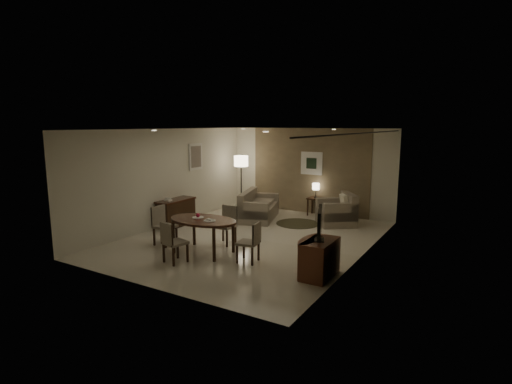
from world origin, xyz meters
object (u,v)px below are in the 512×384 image
Objects in this scene: chair_right at (248,242)px; sofa at (259,205)px; dining_table at (203,236)px; chair_left at (165,226)px; armchair at (336,209)px; floor_lamp at (241,183)px; console_desk at (176,213)px; side_table at (315,206)px; tv_cabinet at (320,259)px; chair_far at (225,226)px; chair_near at (175,242)px.

sofa is (-1.73, 3.41, -0.00)m from chair_right.
chair_left is (-1.14, 0.00, 0.08)m from dining_table.
chair_left reaches higher than armchair.
floor_lamp is (-1.71, 4.19, 0.52)m from dining_table.
side_table is at bearing 48.70° from console_desk.
chair_right is at bearing -55.55° from floor_lamp.
dining_table is 4.25m from armchair.
chair_left is at bearing 179.88° from tv_cabinet.
chair_far is at bearing -18.30° from console_desk.
armchair is at bearing -34.40° from chair_left.
tv_cabinet is at bearing -0.12° from dining_table.
floor_lamp reaches higher than chair_far.
armchair is (1.77, 4.70, 0.01)m from chair_near.
console_desk is 4.30m from side_table.
chair_left is (1.00, -1.49, 0.08)m from console_desk.
chair_near is 5.26m from floor_lamp.
side_table is 0.31× the size of floor_lamp.
armchair is at bearing -97.76° from chair_near.
console_desk is 1.80m from chair_left.
chair_right is 0.47× the size of sofa.
chair_left is (-3.89, 0.01, 0.11)m from tv_cabinet.
chair_left is (-1.18, -0.77, 0.01)m from chair_far.
chair_left reaches higher than side_table.
chair_near is 0.48× the size of floor_lamp.
armchair reaches higher than dining_table.
chair_far reaches higher than armchair.
chair_left is 0.91× the size of armchair.
chair_near is at bearing 168.45° from sofa.
chair_left is 4.25m from floor_lamp.
console_desk is 0.67× the size of sofa.
chair_near is at bearing -57.05° from armchair.
side_table is 2.54m from floor_lamp.
floor_lamp is at bearing 136.74° from tv_cabinet.
sofa is at bearing 50.32° from console_desk.
armchair reaches higher than side_table.
chair_near is 1.55× the size of side_table.
chair_far is 1.07× the size of chair_right.
chair_near is 5.58m from side_table.
chair_far is 2.69m from sofa.
sofa is at bearing -133.50° from side_table.
chair_far is 0.89× the size of armchair.
chair_near is at bearing -126.27° from chair_left.
chair_near is 0.48× the size of sofa.
chair_near is 0.94× the size of chair_left.
tv_cabinet is 2.82m from chair_far.
floor_lamp is (-1.15, 0.79, 0.48)m from sofa.
chair_left is at bearing -56.04° from console_desk.
chair_far is at bearing 175.03° from sofa.
armchair is at bearing 62.20° from chair_far.
floor_lamp is (-1.75, 3.41, 0.45)m from chair_far.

